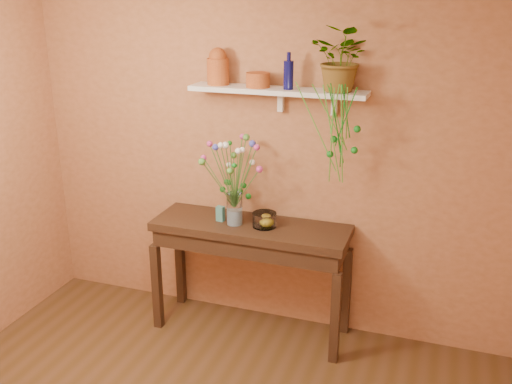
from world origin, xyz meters
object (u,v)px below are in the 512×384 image
spider_plant (343,59)px  bouquet (233,164)px  glass_vase (235,211)px  terracotta_jug (218,67)px  sideboard (251,240)px  blue_bottle (289,74)px  glass_bowl (264,220)px

spider_plant → bouquet: 1.09m
glass_vase → terracotta_jug: bearing=136.6°
sideboard → blue_bottle: size_ratio=5.86×
blue_bottle → glass_bowl: (-0.13, -0.12, -1.08)m
sideboard → bouquet: 0.62m
sideboard → bouquet: bouquet is taller
spider_plant → bouquet: (-0.75, -0.14, -0.78)m
terracotta_jug → bouquet: (0.17, -0.15, -0.68)m
spider_plant → sideboard: bearing=-168.5°
glass_bowl → bouquet: bearing=-179.2°
spider_plant → blue_bottle: bearing=-177.3°
glass_bowl → glass_vase: bearing=-173.8°
bouquet → glass_bowl: size_ratio=3.01×
terracotta_jug → bouquet: terracotta_jug is taller
sideboard → glass_bowl: 0.22m
glass_vase → bouquet: bouquet is taller
terracotta_jug → glass_vase: bearing=-43.4°
blue_bottle → glass_bowl: bearing=-138.5°
bouquet → glass_bowl: (0.24, 0.00, -0.42)m
spider_plant → glass_bowl: bearing=-165.0°
blue_bottle → bouquet: blue_bottle is taller
sideboard → glass_vase: (-0.12, -0.03, 0.24)m
sideboard → terracotta_jug: size_ratio=5.60×
blue_bottle → glass_bowl: 1.09m
terracotta_jug → glass_bowl: bearing=-19.8°
glass_bowl → blue_bottle: bearing=41.5°
spider_plant → glass_vase: bearing=-167.7°
sideboard → terracotta_jug: terracotta_jug is taller
terracotta_jug → bouquet: bearing=-41.6°
sideboard → terracotta_jug: (-0.30, 0.14, 1.28)m
sideboard → glass_bowl: size_ratio=8.33×
sideboard → terracotta_jug: 1.33m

